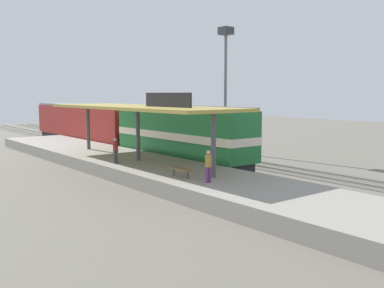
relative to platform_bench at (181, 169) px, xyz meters
The scene contains 11 objects.
ground_plane 10.62m from the platform_bench, 40.56° to the left, with size 120.00×120.00×0.00m, color #666056.
track_near 9.20m from the platform_bench, 48.77° to the left, with size 3.20×110.00×0.16m.
track_far 12.69m from the platform_bench, 32.86° to the left, with size 3.20×110.00×0.16m.
platform 7.05m from the platform_bench, 78.44° to the left, with size 6.00×44.00×0.90m, color gray.
station_canopy 7.60m from the platform_bench, 78.29° to the left, with size 5.20×18.00×4.70m.
platform_bench is the anchor object (origin of this frame).
locomotive 10.10m from the platform_bench, 53.32° to the left, with size 2.93×14.43×4.44m.
passenger_carriage_single 26.76m from the platform_bench, 77.03° to the left, with size 2.90×20.00×4.24m.
light_mast 19.26m from the platform_bench, 39.63° to the left, with size 1.10×1.10×11.70m.
person_waiting 6.64m from the platform_bench, 94.32° to the left, with size 0.34×0.34×1.71m.
person_walking 2.17m from the platform_bench, 83.55° to the right, with size 0.34×0.34×1.71m.
Camera 1 is at (-20.32, -26.08, 5.51)m, focal length 40.86 mm.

